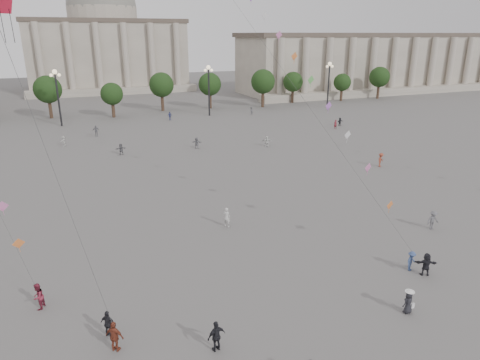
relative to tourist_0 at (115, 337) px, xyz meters
name	(u,v)px	position (x,y,z in m)	size (l,w,h in m)	color
ground	(328,320)	(12.53, -2.14, -0.94)	(360.00, 360.00, 0.00)	#575452
hall_east	(369,63)	(87.53, 91.75, 7.49)	(84.00, 26.22, 17.20)	gray
hall_central	(106,43)	(12.53, 127.08, 13.29)	(48.30, 34.30, 35.50)	gray
tree_row	(132,89)	(12.53, 75.86, 4.46)	(137.12, 5.12, 8.00)	#36261B
lamp_post_mid_west	(57,87)	(-2.47, 67.86, 6.41)	(2.00, 0.90, 10.65)	#262628
lamp_post_mid_east	(209,81)	(27.53, 67.86, 6.41)	(2.00, 0.90, 10.65)	#262628
lamp_post_far_east	(329,76)	(57.53, 67.86, 6.41)	(2.00, 0.90, 10.65)	#262628
person_crowd_0	(170,116)	(18.31, 65.86, -0.07)	(1.02, 0.43, 1.74)	#383F7F
person_crowd_3	(426,264)	(22.05, -0.28, -0.05)	(1.64, 0.52, 1.77)	black
person_crowd_4	(64,141)	(-2.19, 50.92, -0.14)	(1.48, 0.47, 1.60)	silver
person_crowd_6	(433,220)	(28.54, 5.55, -0.04)	(1.15, 0.66, 1.79)	#5B5A5F
person_crowd_7	(267,141)	(27.55, 38.67, -0.11)	(1.54, 0.49, 1.67)	silver
person_crowd_8	(381,160)	(37.01, 23.09, 0.00)	(1.21, 0.69, 1.87)	brown
person_crowd_9	(340,122)	(47.59, 47.96, -0.15)	(1.46, 0.47, 1.58)	black
person_crowd_12	(197,143)	(16.95, 41.61, -0.07)	(1.60, 0.51, 1.73)	slate
person_crowd_13	(227,217)	(11.40, 13.03, 0.00)	(0.68, 0.45, 1.87)	beige
person_crowd_16	(96,131)	(3.08, 56.10, 0.03)	(1.14, 0.47, 1.94)	slate
person_crowd_18	(335,124)	(45.10, 45.83, -0.08)	(0.63, 0.41, 1.72)	maroon
person_crowd_20	(251,111)	(36.56, 65.86, -0.14)	(0.78, 0.61, 1.60)	slate
person_crowd_21	(121,149)	(5.57, 42.23, -0.12)	(1.52, 0.49, 1.64)	#5D5D61
tourist_0	(115,337)	(0.00, 0.00, 0.00)	(1.10, 0.46, 1.88)	brown
tourist_1	(108,324)	(-0.22, 1.42, -0.09)	(0.99, 0.41, 1.69)	black
tourist_4	(216,336)	(5.25, -2.07, 0.00)	(1.10, 0.46, 1.88)	black
kite_flyer_0	(38,297)	(-4.13, 5.84, -0.04)	(0.87, 0.68, 1.80)	maroon
kite_flyer_1	(411,261)	(21.54, 0.64, -0.16)	(1.01, 0.58, 1.56)	#384D7E
hat_person	(408,302)	(17.62, -3.36, -0.12)	(0.80, 0.60, 1.69)	black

